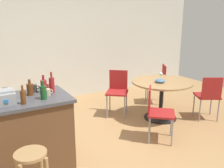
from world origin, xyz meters
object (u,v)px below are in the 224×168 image
(bottle_1, at_px, (52,85))
(folding_chair_far, at_px, (209,94))
(folding_chair_left, at_px, (158,81))
(cup_2, at_px, (34,88))
(cup_1, at_px, (6,91))
(cup_3, at_px, (49,86))
(bottle_3, at_px, (30,89))
(folding_chair_near, at_px, (157,110))
(serving_bowl, at_px, (160,81))
(bottle_4, at_px, (23,97))
(wine_glass, at_px, (161,74))
(folding_chair_right, at_px, (118,89))
(bottle_2, at_px, (44,86))
(dining_table, at_px, (162,90))
(cup_0, at_px, (47,92))
(bottle_0, at_px, (43,92))
(kitchen_island, at_px, (23,134))

(bottle_1, bearing_deg, folding_chair_far, -3.10)
(folding_chair_left, height_order, cup_2, cup_2)
(cup_1, bearing_deg, cup_3, -0.58)
(cup_2, xyz_separation_m, cup_3, (0.20, 0.03, -0.01))
(folding_chair_far, xyz_separation_m, bottle_3, (-3.14, 0.17, 0.52))
(folding_chair_near, xyz_separation_m, folding_chair_far, (1.35, 0.15, -0.00))
(folding_chair_near, bearing_deg, serving_bowl, 47.11)
(folding_chair_left, xyz_separation_m, bottle_4, (-3.07, -1.32, 0.50))
(cup_1, xyz_separation_m, cup_3, (0.54, -0.01, -0.00))
(folding_chair_far, distance_m, bottle_4, 3.32)
(serving_bowl, bearing_deg, folding_chair_near, -132.89)
(bottle_4, height_order, cup_3, bottle_4)
(wine_glass, bearing_deg, serving_bowl, -133.79)
(folding_chair_right, distance_m, cup_3, 1.76)
(bottle_2, relative_size, cup_1, 2.11)
(dining_table, xyz_separation_m, cup_0, (-2.24, -0.42, 0.41))
(bottle_4, height_order, cup_2, bottle_4)
(cup_0, bearing_deg, bottle_3, 147.55)
(bottle_2, bearing_deg, folding_chair_far, -3.69)
(folding_chair_left, distance_m, bottle_2, 2.98)
(folding_chair_left, bearing_deg, cup_0, -157.59)
(bottle_0, xyz_separation_m, bottle_1, (0.17, 0.22, 0.02))
(dining_table, height_order, folding_chair_left, folding_chair_left)
(cup_3, bearing_deg, bottle_0, -113.69)
(dining_table, bearing_deg, bottle_0, -166.68)
(folding_chair_far, height_order, bottle_0, bottle_0)
(folding_chair_far, distance_m, cup_2, 3.11)
(dining_table, height_order, bottle_4, bottle_4)
(serving_bowl, bearing_deg, cup_1, -177.79)
(bottle_1, bearing_deg, dining_table, 8.65)
(dining_table, bearing_deg, kitchen_island, -171.40)
(folding_chair_left, xyz_separation_m, cup_1, (-3.20, -0.87, 0.46))
(folding_chair_far, xyz_separation_m, wine_glass, (-0.66, 0.59, 0.34))
(cup_0, relative_size, serving_bowl, 0.66)
(bottle_0, bearing_deg, bottle_2, 74.30)
(bottle_3, xyz_separation_m, cup_0, (0.18, -0.12, -0.04))
(bottle_0, xyz_separation_m, serving_bowl, (2.22, 0.49, -0.25))
(dining_table, relative_size, cup_0, 9.40)
(dining_table, xyz_separation_m, folding_chair_right, (-0.61, 0.58, -0.04))
(folding_chair_right, relative_size, cup_2, 8.08)
(folding_chair_right, xyz_separation_m, wine_glass, (0.67, -0.47, 0.32))
(folding_chair_near, distance_m, bottle_0, 1.77)
(cup_1, bearing_deg, bottle_1, -17.62)
(folding_chair_right, distance_m, bottle_0, 2.10)
(folding_chair_near, height_order, bottle_2, bottle_2)
(folding_chair_left, height_order, folding_chair_right, folding_chair_right)
(folding_chair_left, height_order, serving_bowl, folding_chair_left)
(dining_table, bearing_deg, cup_1, -176.69)
(folding_chair_far, bearing_deg, cup_0, 178.87)
(folding_chair_near, bearing_deg, folding_chair_right, 89.15)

